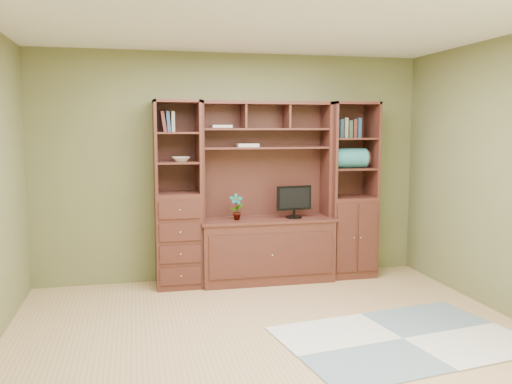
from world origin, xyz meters
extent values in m
cube|color=tan|center=(0.00, 0.00, 0.00)|extent=(4.60, 4.10, 0.04)
cube|color=white|center=(0.00, 0.00, 2.60)|extent=(4.60, 4.10, 0.04)
cube|color=olive|center=(0.00, 2.00, 1.30)|extent=(4.50, 0.04, 2.60)
cube|color=olive|center=(0.00, -2.00, 1.30)|extent=(4.50, 0.04, 2.60)
cube|color=#4A221A|center=(0.34, 1.73, 1.02)|extent=(1.54, 0.53, 2.05)
cube|color=#4A221A|center=(-0.66, 1.77, 1.02)|extent=(0.50, 0.45, 2.05)
cube|color=#4A221A|center=(1.37, 1.77, 1.02)|extent=(0.55, 0.45, 2.05)
cube|color=#A9AFAF|center=(1.03, -0.22, 0.01)|extent=(2.13, 1.59, 0.01)
cube|color=black|center=(0.65, 1.70, 0.98)|extent=(0.43, 0.23, 0.51)
imported|color=#9A4534|center=(-0.02, 1.70, 0.88)|extent=(0.16, 0.11, 0.30)
cube|color=beige|center=(0.14, 1.82, 1.56)|extent=(0.24, 0.17, 0.04)
imported|color=white|center=(-0.62, 1.77, 1.41)|extent=(0.20, 0.20, 0.05)
cube|color=teal|center=(1.32, 1.73, 1.40)|extent=(0.40, 0.23, 0.23)
cube|color=brown|center=(1.44, 1.85, 1.39)|extent=(0.37, 0.20, 0.20)
camera|label=1|loc=(-1.12, -4.17, 1.75)|focal=38.00mm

